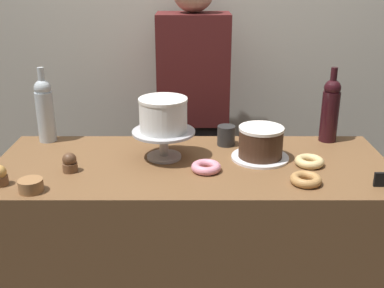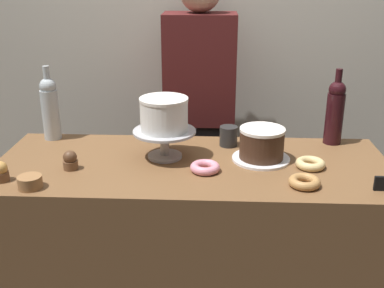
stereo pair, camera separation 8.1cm
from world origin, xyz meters
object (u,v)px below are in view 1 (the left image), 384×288
at_px(chocolate_round_cake, 261,142).
at_px(donut_maple, 306,180).
at_px(cake_stand_pedestal, 164,139).
at_px(cookie_stack, 31,185).
at_px(barista_figure, 193,123).
at_px(cupcake_chocolate, 70,163).
at_px(donut_pink, 206,167).
at_px(donut_glazed, 309,162).
at_px(cupcake_caramel, 0,176).
at_px(wine_bottle_clear, 45,109).
at_px(wine_bottle_dark_red, 330,109).
at_px(white_layer_cake, 163,115).
at_px(price_sign_chalkboard, 384,180).
at_px(coffee_cup_ceramic, 226,136).

height_order(chocolate_round_cake, donut_maple, chocolate_round_cake).
relative_size(cake_stand_pedestal, cookie_stack, 2.97).
relative_size(cookie_stack, barista_figure, 0.05).
height_order(chocolate_round_cake, cupcake_chocolate, chocolate_round_cake).
height_order(cupcake_chocolate, donut_pink, cupcake_chocolate).
distance_m(donut_glazed, donut_maple, 0.17).
distance_m(cake_stand_pedestal, cupcake_caramel, 0.62).
bearing_deg(donut_pink, chocolate_round_cake, 29.44).
relative_size(cake_stand_pedestal, donut_glazed, 2.23).
bearing_deg(donut_glazed, barista_figure, 123.25).
relative_size(wine_bottle_clear, barista_figure, 0.20).
relative_size(cake_stand_pedestal, chocolate_round_cake, 1.41).
bearing_deg(barista_figure, donut_maple, -64.93).
bearing_deg(barista_figure, wine_bottle_clear, -147.74).
bearing_deg(wine_bottle_dark_red, cookie_stack, -156.21).
relative_size(white_layer_cake, chocolate_round_cake, 1.07).
distance_m(price_sign_chalkboard, barista_figure, 1.09).
distance_m(wine_bottle_dark_red, donut_maple, 0.50).
bearing_deg(donut_glazed, donut_pink, -172.17).
distance_m(chocolate_round_cake, price_sign_chalkboard, 0.47).
distance_m(wine_bottle_dark_red, cupcake_chocolate, 1.11).
bearing_deg(donut_glazed, white_layer_cake, 172.33).
bearing_deg(coffee_cup_ceramic, cookie_stack, -147.10).
distance_m(wine_bottle_dark_red, barista_figure, 0.74).
bearing_deg(wine_bottle_clear, donut_maple, -23.08).
bearing_deg(price_sign_chalkboard, donut_glazed, 139.24).
distance_m(wine_bottle_dark_red, donut_pink, 0.65).
bearing_deg(cupcake_caramel, donut_glazed, 8.82).
bearing_deg(donut_maple, donut_glazed, 72.94).
relative_size(wine_bottle_dark_red, donut_glazed, 2.91).
relative_size(chocolate_round_cake, cupcake_chocolate, 2.38).
distance_m(donut_pink, coffee_cup_ceramic, 0.29).
distance_m(cake_stand_pedestal, barista_figure, 0.63).
bearing_deg(wine_bottle_dark_red, donut_glazed, -117.29).
distance_m(wine_bottle_clear, cupcake_caramel, 0.47).
bearing_deg(cupcake_chocolate, donut_glazed, 3.66).
relative_size(donut_glazed, donut_maple, 1.00).
xyz_separation_m(donut_pink, cookie_stack, (-0.60, -0.17, 0.01)).
distance_m(donut_glazed, cookie_stack, 1.03).
relative_size(cupcake_caramel, donut_glazed, 0.66).
bearing_deg(coffee_cup_ceramic, price_sign_chalkboard, -38.05).
distance_m(cookie_stack, price_sign_chalkboard, 1.22).
relative_size(cake_stand_pedestal, cupcake_chocolate, 3.36).
bearing_deg(donut_pink, price_sign_chalkboard, -12.04).
xyz_separation_m(cupcake_caramel, cookie_stack, (0.12, -0.05, -0.01)).
relative_size(white_layer_cake, donut_glazed, 1.70).
bearing_deg(wine_bottle_clear, cake_stand_pedestal, -21.00).
bearing_deg(price_sign_chalkboard, cupcake_chocolate, 173.49).
xyz_separation_m(cupcake_chocolate, donut_glazed, (0.91, 0.06, -0.02)).
bearing_deg(white_layer_cake, donut_pink, -38.54).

